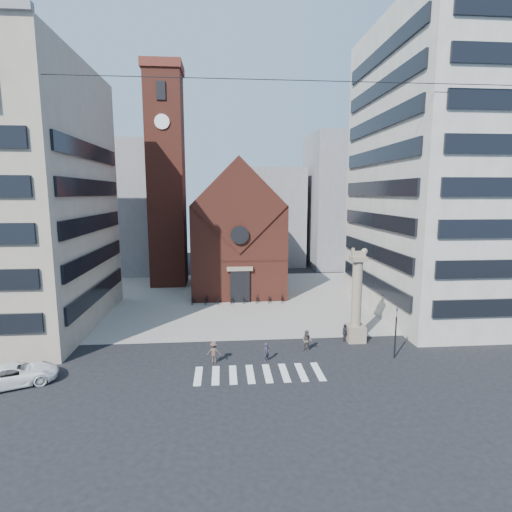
# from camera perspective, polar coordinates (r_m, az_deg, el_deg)

# --- Properties ---
(ground) EXTENTS (120.00, 120.00, 0.00)m
(ground) POSITION_cam_1_polar(r_m,az_deg,el_deg) (34.10, -1.01, -14.33)
(ground) COLOR black
(ground) RESTS_ON ground
(piazza) EXTENTS (46.00, 30.00, 0.05)m
(piazza) POSITION_cam_1_polar(r_m,az_deg,el_deg) (52.06, -2.40, -6.02)
(piazza) COLOR #9B968D
(piazza) RESTS_ON ground
(zebra_crossing) EXTENTS (10.20, 3.20, 0.01)m
(zebra_crossing) POSITION_cam_1_polar(r_m,az_deg,el_deg) (31.41, 0.41, -16.45)
(zebra_crossing) COLOR white
(zebra_crossing) RESTS_ON ground
(church) EXTENTS (12.00, 16.65, 18.00)m
(church) POSITION_cam_1_polar(r_m,az_deg,el_deg) (56.59, -2.71, 3.38)
(church) COLOR maroon
(church) RESTS_ON ground
(campanile) EXTENTS (5.50, 5.50, 31.20)m
(campanile) POSITION_cam_1_polar(r_m,az_deg,el_deg) (59.82, -12.67, 10.91)
(campanile) COLOR maroon
(campanile) RESTS_ON ground
(building_right) EXTENTS (18.00, 22.00, 32.00)m
(building_right) POSITION_cam_1_polar(r_m,az_deg,el_deg) (50.54, 26.74, 10.88)
(building_right) COLOR beige
(building_right) RESTS_ON ground
(bg_block_left) EXTENTS (16.00, 14.00, 22.00)m
(bg_block_left) POSITION_cam_1_polar(r_m,az_deg,el_deg) (73.52, -19.06, 6.55)
(bg_block_left) COLOR gray
(bg_block_left) RESTS_ON ground
(bg_block_mid) EXTENTS (14.00, 12.00, 18.00)m
(bg_block_mid) POSITION_cam_1_polar(r_m,az_deg,el_deg) (76.80, 1.23, 5.62)
(bg_block_mid) COLOR gray
(bg_block_mid) RESTS_ON ground
(bg_block_right) EXTENTS (16.00, 14.00, 24.00)m
(bg_block_right) POSITION_cam_1_polar(r_m,az_deg,el_deg) (77.10, 13.50, 7.62)
(bg_block_right) COLOR gray
(bg_block_right) RESTS_ON ground
(lion_column) EXTENTS (1.63, 1.60, 8.68)m
(lion_column) POSITION_cam_1_polar(r_m,az_deg,el_deg) (37.66, 14.15, -6.76)
(lion_column) COLOR gray
(lion_column) RESTS_ON ground
(traffic_light) EXTENTS (0.13, 0.16, 4.30)m
(traffic_light) POSITION_cam_1_polar(r_m,az_deg,el_deg) (35.18, 19.33, -10.12)
(traffic_light) COLOR black
(traffic_light) RESTS_ON ground
(white_car) EXTENTS (6.17, 4.58, 1.56)m
(white_car) POSITION_cam_1_polar(r_m,az_deg,el_deg) (34.11, -31.23, -14.27)
(white_car) COLOR white
(white_car) RESTS_ON ground
(pedestrian_0) EXTENTS (0.66, 0.64, 1.53)m
(pedestrian_0) POSITION_cam_1_polar(r_m,az_deg,el_deg) (33.21, 1.52, -13.56)
(pedestrian_0) COLOR #2C2736
(pedestrian_0) RESTS_ON ground
(pedestrian_1) EXTENTS (1.09, 0.98, 1.86)m
(pedestrian_1) POSITION_cam_1_polar(r_m,az_deg,el_deg) (35.32, 7.30, -11.94)
(pedestrian_1) COLOR #4D423E
(pedestrian_1) RESTS_ON ground
(pedestrian_2) EXTENTS (0.42, 0.97, 1.64)m
(pedestrian_2) POSITION_cam_1_polar(r_m,az_deg,el_deg) (38.15, 12.54, -10.65)
(pedestrian_2) COLOR #2B2A32
(pedestrian_2) RESTS_ON ground
(pedestrian_3) EXTENTS (1.25, 0.84, 1.80)m
(pedestrian_3) POSITION_cam_1_polar(r_m,az_deg,el_deg) (33.00, -6.01, -13.50)
(pedestrian_3) COLOR #4B3932
(pedestrian_3) RESTS_ON ground
(scooter_0) EXTENTS (0.92, 1.72, 0.86)m
(scooter_0) POSITION_cam_1_polar(r_m,az_deg,el_deg) (49.66, -8.89, -6.32)
(scooter_0) COLOR black
(scooter_0) RESTS_ON piazza
(scooter_1) EXTENTS (0.79, 1.64, 0.95)m
(scooter_1) POSITION_cam_1_polar(r_m,az_deg,el_deg) (49.56, -7.09, -6.26)
(scooter_1) COLOR black
(scooter_1) RESTS_ON piazza
(scooter_2) EXTENTS (0.92, 1.72, 0.86)m
(scooter_2) POSITION_cam_1_polar(r_m,az_deg,el_deg) (49.53, -5.28, -6.29)
(scooter_2) COLOR black
(scooter_2) RESTS_ON piazza
(scooter_3) EXTENTS (0.79, 1.64, 0.95)m
(scooter_3) POSITION_cam_1_polar(r_m,az_deg,el_deg) (49.53, -3.47, -6.22)
(scooter_3) COLOR black
(scooter_3) RESTS_ON piazza
(scooter_4) EXTENTS (0.92, 1.72, 0.86)m
(scooter_4) POSITION_cam_1_polar(r_m,az_deg,el_deg) (49.60, -1.66, -6.24)
(scooter_4) COLOR black
(scooter_4) RESTS_ON piazza
(scooter_5) EXTENTS (0.79, 1.64, 0.95)m
(scooter_5) POSITION_cam_1_polar(r_m,az_deg,el_deg) (49.69, 0.14, -6.15)
(scooter_5) COLOR black
(scooter_5) RESTS_ON piazza
(scooter_6) EXTENTS (0.92, 1.72, 0.86)m
(scooter_6) POSITION_cam_1_polar(r_m,az_deg,el_deg) (49.85, 1.93, -6.16)
(scooter_6) COLOR black
(scooter_6) RESTS_ON piazza
(scooter_7) EXTENTS (0.79, 1.64, 0.95)m
(scooter_7) POSITION_cam_1_polar(r_m,az_deg,el_deg) (50.04, 3.71, -6.06)
(scooter_7) COLOR black
(scooter_7) RESTS_ON piazza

